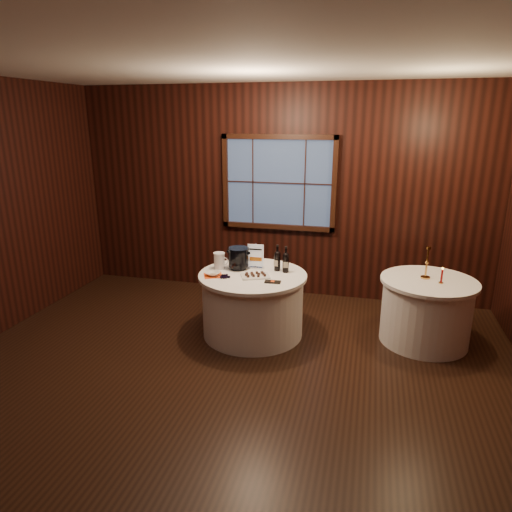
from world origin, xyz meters
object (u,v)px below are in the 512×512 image
(chocolate_box, at_px, (273,282))
(grape_bunch, at_px, (225,277))
(glass_pitcher, at_px, (219,261))
(cracker_bowl, at_px, (213,274))
(side_table, at_px, (426,311))
(port_bottle_left, at_px, (277,260))
(main_table, at_px, (253,304))
(ice_bucket, at_px, (239,258))
(sign_stand, at_px, (256,260))
(chocolate_plate, at_px, (255,275))
(port_bottle_right, at_px, (286,261))
(red_candle, at_px, (442,277))
(brass_candlestick, at_px, (426,267))

(chocolate_box, height_order, grape_bunch, grape_bunch)
(glass_pitcher, xyz_separation_m, cracker_bowl, (0.01, -0.26, -0.08))
(glass_pitcher, bearing_deg, chocolate_box, -18.12)
(side_table, relative_size, cracker_bowl, 6.54)
(port_bottle_left, relative_size, grape_bunch, 1.69)
(main_table, relative_size, cracker_bowl, 7.75)
(ice_bucket, distance_m, glass_pitcher, 0.23)
(sign_stand, relative_size, chocolate_plate, 0.82)
(port_bottle_left, relative_size, port_bottle_right, 1.01)
(sign_stand, distance_m, chocolate_plate, 0.34)
(port_bottle_left, bearing_deg, port_bottle_right, -0.73)
(grape_bunch, relative_size, cracker_bowl, 1.15)
(port_bottle_left, distance_m, chocolate_plate, 0.37)
(port_bottle_left, xyz_separation_m, port_bottle_right, (0.11, -0.03, -0.00))
(side_table, height_order, port_bottle_left, port_bottle_left)
(port_bottle_left, relative_size, red_candle, 1.73)
(sign_stand, distance_m, glass_pitcher, 0.44)
(main_table, xyz_separation_m, chocolate_plate, (0.06, -0.10, 0.40))
(chocolate_box, bearing_deg, side_table, 13.68)
(port_bottle_left, bearing_deg, grape_bunch, -124.91)
(port_bottle_right, bearing_deg, sign_stand, 159.64)
(grape_bunch, bearing_deg, main_table, 40.36)
(port_bottle_left, height_order, ice_bucket, port_bottle_left)
(grape_bunch, height_order, red_candle, red_candle)
(sign_stand, xyz_separation_m, chocolate_plate, (0.07, -0.32, -0.09))
(red_candle, bearing_deg, brass_candlestick, 138.31)
(chocolate_plate, bearing_deg, main_table, 120.02)
(chocolate_box, bearing_deg, brass_candlestick, 15.50)
(cracker_bowl, bearing_deg, chocolate_box, -4.31)
(cracker_bowl, bearing_deg, glass_pitcher, 91.35)
(port_bottle_right, relative_size, red_candle, 1.71)
(red_candle, bearing_deg, main_table, -174.34)
(grape_bunch, distance_m, red_candle, 2.42)
(side_table, height_order, glass_pitcher, glass_pitcher)
(ice_bucket, distance_m, grape_bunch, 0.40)
(port_bottle_right, distance_m, glass_pitcher, 0.81)
(grape_bunch, bearing_deg, cracker_bowl, 160.21)
(cracker_bowl, bearing_deg, port_bottle_left, 28.27)
(glass_pitcher, height_order, cracker_bowl, glass_pitcher)
(side_table, bearing_deg, cracker_bowl, -168.97)
(port_bottle_right, relative_size, chocolate_box, 1.78)
(chocolate_box, distance_m, cracker_bowl, 0.73)
(port_bottle_left, relative_size, chocolate_plate, 0.84)
(main_table, bearing_deg, chocolate_box, -38.16)
(red_candle, bearing_deg, grape_bunch, -169.52)
(side_table, height_order, grape_bunch, grape_bunch)
(red_candle, bearing_deg, glass_pitcher, -177.17)
(chocolate_plate, xyz_separation_m, red_candle, (2.06, 0.31, 0.05))
(sign_stand, distance_m, port_bottle_left, 0.28)
(side_table, relative_size, red_candle, 5.85)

